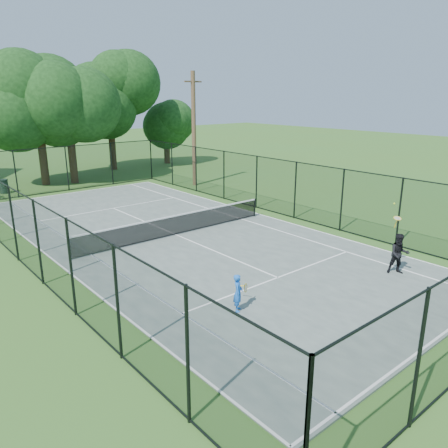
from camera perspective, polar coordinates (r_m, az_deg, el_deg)
ground at (r=20.29m, az=-6.24°, el=-1.58°), size 120.00×120.00×0.00m
tennis_court at (r=20.28m, az=-6.25°, el=-1.50°), size 11.00×24.00×0.06m
tennis_net at (r=20.12m, az=-6.29°, el=-0.02°), size 10.08×0.08×0.95m
fence at (r=19.87m, az=-6.38°, el=2.53°), size 13.10×26.10×3.00m
tree_near_left at (r=33.75m, az=-23.17°, el=13.41°), size 6.45×6.45×8.42m
tree_near_mid at (r=33.76m, az=-19.60°, el=12.52°), size 5.52×5.52×7.22m
tree_near_right at (r=39.01m, az=-14.79°, el=15.32°), size 6.59×6.59×9.10m
tree_far_right at (r=41.89m, az=-7.59°, el=12.70°), size 4.34×4.34×5.74m
trash_bin_right at (r=32.29m, az=-26.81°, el=4.41°), size 0.58×0.58×0.93m
utility_pole at (r=31.15m, az=-3.96°, el=12.28°), size 1.40×0.30×7.82m
player_blue at (r=13.12m, az=1.86°, el=-8.95°), size 0.83×0.50×1.16m
player_black at (r=16.88m, az=21.90°, el=-3.62°), size 0.91×1.11×2.45m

